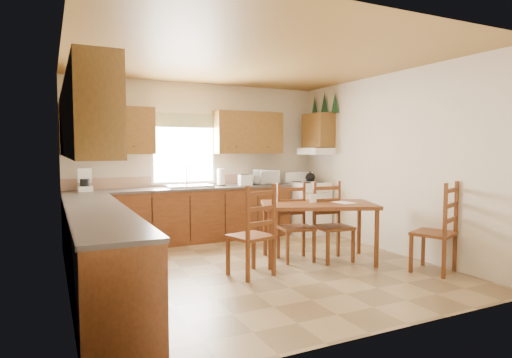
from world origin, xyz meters
name	(u,v)px	position (x,y,z in m)	size (l,w,h in m)	color
floor	(256,268)	(0.00, 0.00, 0.00)	(4.50, 4.50, 0.00)	#927953
ceiling	(256,59)	(0.00, 0.00, 2.70)	(4.50, 4.50, 0.00)	olive
wall_left	(65,169)	(-2.25, 0.00, 1.35)	(4.50, 4.50, 0.00)	beige
wall_right	(389,163)	(2.25, 0.00, 1.35)	(4.50, 4.50, 0.00)	beige
wall_back	(200,161)	(0.00, 2.25, 1.35)	(4.50, 4.50, 0.00)	beige
wall_front	(376,175)	(0.00, -2.25, 1.35)	(4.50, 4.50, 0.00)	beige
lower_cab_back	(185,216)	(-0.38, 1.95, 0.44)	(3.75, 0.60, 0.88)	brown
lower_cab_left	(99,253)	(-1.95, -0.15, 0.44)	(0.60, 3.60, 0.88)	brown
counter_back	(185,189)	(-0.38, 1.95, 0.90)	(3.75, 0.63, 0.04)	#46403C
counter_left	(97,211)	(-1.95, -0.15, 0.90)	(0.63, 3.60, 0.04)	#46403C
backsplash	(180,181)	(-0.38, 2.24, 1.01)	(3.75, 0.01, 0.18)	#A37D65
upper_cab_back_left	(108,130)	(-1.55, 2.08, 1.85)	(1.41, 0.33, 0.75)	brown
upper_cab_back_right	(248,133)	(0.86, 2.08, 1.85)	(1.25, 0.33, 0.75)	brown
upper_cab_left	(81,121)	(-2.08, -0.15, 1.85)	(0.33, 3.60, 0.75)	brown
upper_cab_stove	(318,131)	(2.08, 1.65, 1.90)	(0.33, 0.62, 0.62)	brown
range_hood	(316,151)	(2.03, 1.65, 1.52)	(0.44, 0.62, 0.12)	white
window_frame	(184,150)	(-0.30, 2.22, 1.55)	(1.13, 0.02, 1.18)	white
window_pane	(184,150)	(-0.30, 2.21, 1.55)	(1.05, 0.01, 1.10)	white
window_valance	(184,120)	(-0.30, 2.19, 2.05)	(1.19, 0.01, 0.24)	#4E6936
sink_basin	(189,186)	(-0.30, 1.95, 0.94)	(0.75, 0.45, 0.04)	silver
pine_decal_a	(335,103)	(2.21, 1.33, 2.38)	(0.22, 0.22, 0.36)	#173F22
pine_decal_b	(324,102)	(2.21, 1.65, 2.42)	(0.22, 0.22, 0.36)	#173F22
pine_decal_c	(315,106)	(2.21, 1.97, 2.38)	(0.22, 0.22, 0.36)	#173F22
stove	(308,208)	(1.87, 1.67, 0.47)	(0.63, 0.65, 0.94)	white
coffeemaker	(85,179)	(-1.92, 1.98, 1.10)	(0.21, 0.26, 0.36)	white
paper_towel	(221,177)	(0.29, 1.99, 1.07)	(0.13, 0.13, 0.30)	white
toaster	(245,180)	(0.73, 1.94, 1.01)	(0.22, 0.14, 0.18)	white
microwave	(266,177)	(1.15, 1.95, 1.05)	(0.45, 0.32, 0.27)	white
dining_table	(318,232)	(0.93, -0.05, 0.41)	(1.52, 0.87, 0.82)	brown
chair_near_left	(251,230)	(-0.19, -0.25, 0.56)	(0.47, 0.45, 1.12)	brown
chair_near_right	(434,227)	(1.95, -1.13, 0.57)	(0.48, 0.46, 1.15)	brown
chair_far_left	(333,222)	(1.14, -0.13, 0.55)	(0.46, 0.44, 1.09)	brown
chair_far_right	(296,223)	(0.68, 0.11, 0.53)	(0.45, 0.43, 1.07)	brown
table_paper	(343,202)	(1.28, -0.17, 0.82)	(0.22, 0.30, 0.00)	white
table_card	(313,198)	(0.89, 0.01, 0.88)	(0.09, 0.02, 0.12)	white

